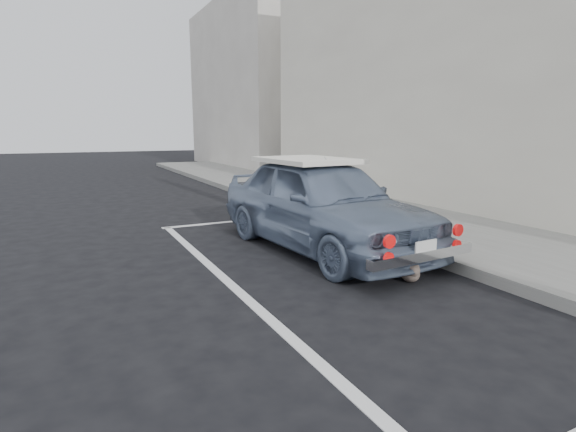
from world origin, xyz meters
name	(u,v)px	position (x,y,z in m)	size (l,w,h in m)	color
ground	(502,396)	(0.00, 0.00, 0.00)	(80.00, 80.00, 0.00)	black
sidewalk	(535,256)	(3.20, 2.00, 0.07)	(2.80, 40.00, 0.15)	slate
shop_building	(561,42)	(6.33, 4.00, 3.49)	(3.50, 18.00, 7.00)	beige
building_far	(252,86)	(6.35, 20.00, 4.00)	(3.50, 10.00, 8.00)	#B4ADA3
pline_front	(238,221)	(0.50, 6.50, 0.00)	(3.00, 0.12, 0.01)	silver
pline_side	(230,284)	(-0.90, 3.00, 0.00)	(0.12, 7.00, 0.01)	silver
retro_coupe	(322,203)	(0.90, 3.93, 0.71)	(1.96, 4.26, 1.41)	slate
cat	(410,272)	(1.06, 2.11, 0.13)	(0.35, 0.47, 0.28)	#726256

